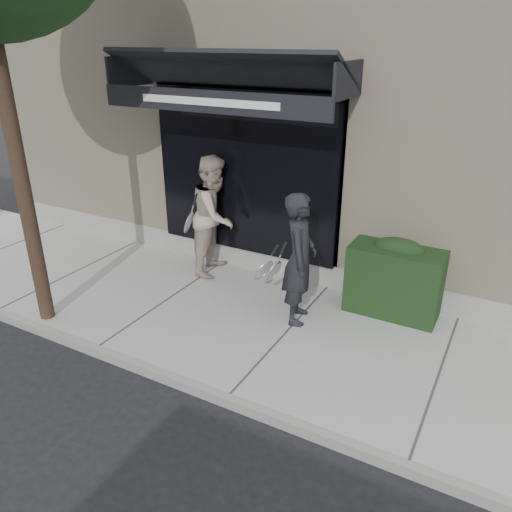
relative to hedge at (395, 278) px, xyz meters
The scene contains 7 objects.
ground 1.79m from the hedge, 131.35° to the right, with size 80.00×80.00×0.00m, color black.
sidewalk 1.77m from the hedge, 131.35° to the right, with size 20.00×3.00×0.12m, color #9D9D98.
curb 3.07m from the hedge, 111.45° to the right, with size 20.00×0.10×0.14m, color gray.
building_facade 4.39m from the hedge, 106.65° to the left, with size 14.30×8.04×5.64m.
hedge is the anchor object (origin of this frame).
pedestrian_front 1.48m from the hedge, 142.07° to the right, with size 0.82×0.90×1.86m.
pedestrian_back 3.05m from the hedge, behind, with size 0.88×1.06×1.99m.
Camera 1 is at (2.43, -5.30, 3.82)m, focal length 35.00 mm.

